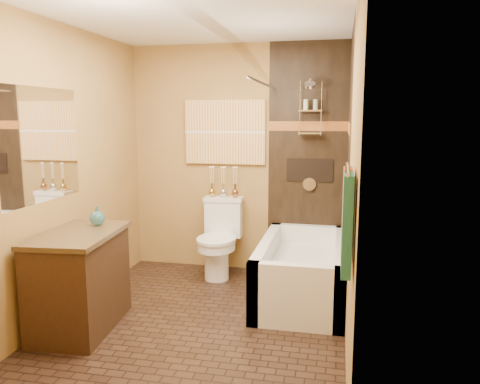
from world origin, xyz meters
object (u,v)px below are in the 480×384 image
(sunset_painting, at_px, (225,132))
(bathtub, at_px, (302,275))
(vanity, at_px, (80,280))
(toilet, at_px, (219,238))

(sunset_painting, distance_m, bathtub, 1.78)
(bathtub, xyz_separation_m, vanity, (-1.72, -1.03, 0.19))
(toilet, bearing_deg, vanity, -120.95)
(toilet, bearing_deg, sunset_painting, 86.98)
(sunset_painting, relative_size, bathtub, 0.60)
(sunset_painting, bearing_deg, bathtub, -37.75)
(sunset_painting, relative_size, toilet, 1.08)
(toilet, xyz_separation_m, vanity, (-0.79, -1.49, -0.02))
(bathtub, relative_size, toilet, 1.79)
(vanity, bearing_deg, toilet, 56.71)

